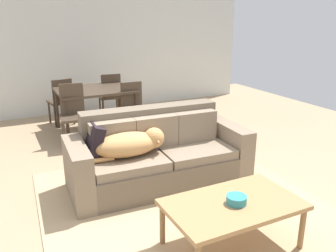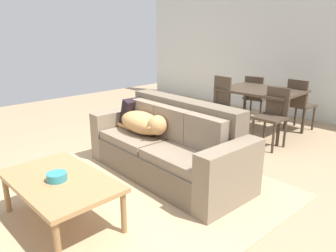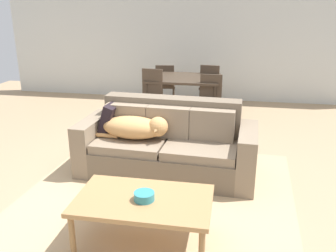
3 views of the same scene
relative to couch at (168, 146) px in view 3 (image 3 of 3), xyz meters
name	(u,v)px [view 3 (image 3 of 3)]	position (x,y,z in m)	size (l,w,h in m)	color
ground_plane	(144,179)	(-0.24, -0.23, -0.35)	(10.00, 10.00, 0.00)	tan
back_partition	(188,36)	(-0.24, 3.77, 1.00)	(8.00, 0.12, 2.70)	silver
area_rug	(155,201)	(0.00, -0.72, -0.34)	(2.88, 3.06, 0.01)	tan
couch	(168,146)	(0.00, 0.00, 0.00)	(2.15, 0.96, 0.90)	#6E5E4C
dog_on_left_cushion	(136,127)	(-0.37, -0.08, 0.24)	(0.95, 0.42, 0.29)	tan
throw_pillow_by_left_arm	(110,119)	(-0.75, 0.09, 0.28)	(0.12, 0.40, 0.40)	black
coffee_table	(143,203)	(0.05, -1.42, 0.05)	(1.15, 0.70, 0.44)	#AB7F4E
bowl_on_coffee_table	(144,196)	(0.06, -1.44, 0.12)	(0.17, 0.17, 0.07)	teal
dining_table	(184,81)	(-0.12, 2.32, 0.33)	(1.26, 1.00, 0.74)	#433427
dining_chair_near_left	(150,95)	(-0.61, 1.75, 0.18)	(0.45, 0.45, 0.96)	#433427
dining_chair_near_right	(210,99)	(0.39, 1.78, 0.16)	(0.41, 0.41, 0.89)	#433427
dining_chair_far_left	(165,84)	(-0.58, 2.93, 0.13)	(0.45, 0.45, 0.86)	#433427
dining_chair_far_right	(210,85)	(0.32, 2.84, 0.16)	(0.44, 0.44, 0.90)	#433427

